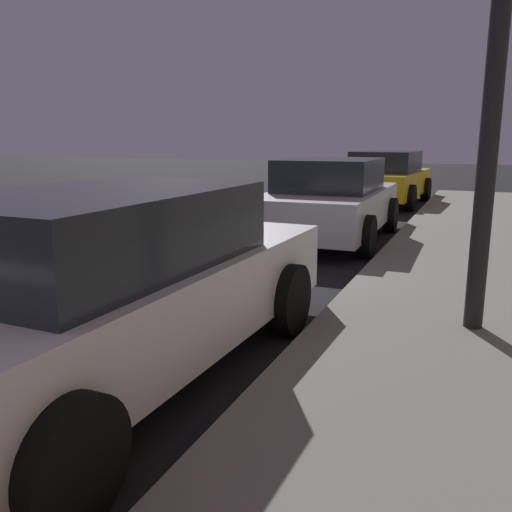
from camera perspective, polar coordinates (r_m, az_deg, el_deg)
car_white at (r=4.15m, az=-15.31°, el=-3.09°), size 2.07×4.59×1.43m
car_silver at (r=9.67m, az=7.75°, el=5.83°), size 2.07×4.08×1.43m
car_yellow_cab at (r=15.33m, az=13.52°, el=8.01°), size 2.14×4.14×1.43m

